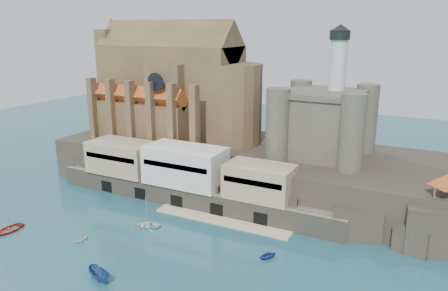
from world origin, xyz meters
The scene contains 12 objects.
ground centered at (0.00, 0.00, 0.00)m, with size 300.00×300.00×0.00m, color #1A4856.
promontory centered at (-0.19, 39.37, 4.92)m, with size 100.00×36.00×10.00m.
quay centered at (-10.19, 23.07, 6.07)m, with size 70.00×12.00×13.05m.
church centered at (-24.13, 41.85, 22.13)m, with size 47.00×25.93×30.51m.
castle_keep centered at (16.08, 41.08, 18.31)m, with size 21.20×21.20×29.30m.
rock_outcrop centered at (42.00, 25.84, 4.02)m, with size 14.50×10.50×8.70m.
pavilion centered at (42.00, 26.00, 12.73)m, with size 6.40×6.40×5.40m.
boat_0 centered at (-33.08, -5.14, 0.00)m, with size 4.36×1.26×6.10m, color #AA290F.
boat_2 centered at (-5.35, -9.80, 0.00)m, with size 2.08×2.13×5.52m, color #224B89.
boat_4 centered at (-17.44, -1.56, 0.00)m, with size 2.53×1.55×2.93m, color white.
boat_6 centered at (-10.19, 8.95, 0.00)m, with size 3.83×1.11×5.37m, color white.
boat_7 centered at (15.95, 8.56, 0.00)m, with size 3.01×1.84×3.49m, color #1C389B.
Camera 1 is at (40.27, -55.23, 38.95)m, focal length 35.00 mm.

